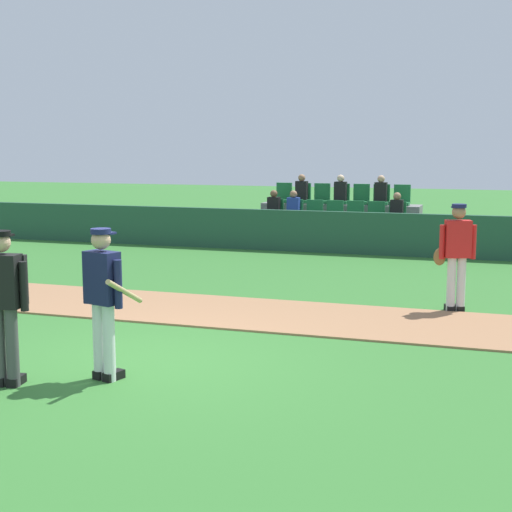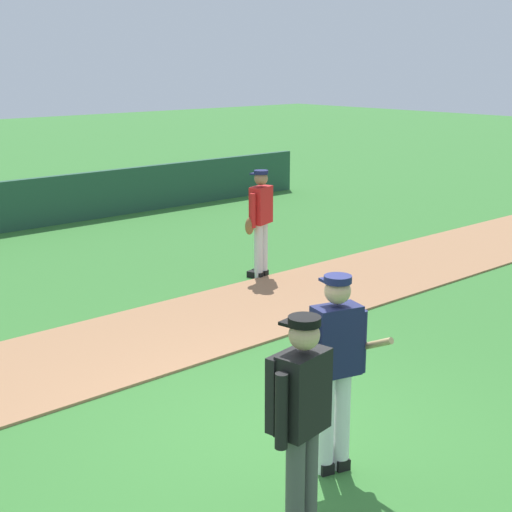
# 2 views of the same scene
# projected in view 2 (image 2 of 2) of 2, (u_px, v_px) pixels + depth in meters

# --- Properties ---
(ground_plane) EXTENTS (80.00, 80.00, 0.00)m
(ground_plane) POSITION_uv_depth(u_px,v_px,m) (278.00, 436.00, 7.25)
(ground_plane) COLOR #33702D
(infield_dirt_path) EXTENTS (28.00, 2.22, 0.03)m
(infield_dirt_path) POSITION_uv_depth(u_px,v_px,m) (112.00, 349.00, 9.40)
(infield_dirt_path) COLOR #9E704C
(infield_dirt_path) RESTS_ON ground
(batter_navy_jersey) EXTENTS (0.59, 0.80, 1.76)m
(batter_navy_jersey) POSITION_uv_depth(u_px,v_px,m) (336.00, 366.00, 6.42)
(batter_navy_jersey) COLOR white
(batter_navy_jersey) RESTS_ON ground
(umpire_home_plate) EXTENTS (0.58, 0.35, 1.76)m
(umpire_home_plate) POSITION_uv_depth(u_px,v_px,m) (300.00, 418.00, 5.42)
(umpire_home_plate) COLOR #4C4C4C
(umpire_home_plate) RESTS_ON ground
(runner_red_jersey) EXTENTS (0.67, 0.39, 1.76)m
(runner_red_jersey) POSITION_uv_depth(u_px,v_px,m) (260.00, 220.00, 12.31)
(runner_red_jersey) COLOR silver
(runner_red_jersey) RESTS_ON ground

